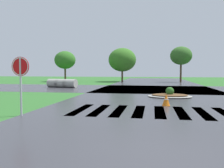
# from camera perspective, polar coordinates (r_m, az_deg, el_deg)

# --- Properties ---
(ground_plane) EXTENTS (120.00, 120.00, 0.10)m
(ground_plane) POSITION_cam_1_polar(r_m,az_deg,el_deg) (5.11, 13.27, -18.21)
(ground_plane) COLOR #2D6628
(asphalt_roadway) EXTENTS (11.22, 80.00, 0.01)m
(asphalt_roadway) POSITION_cam_1_polar(r_m,az_deg,el_deg) (14.86, 11.01, -3.74)
(asphalt_roadway) COLOR #35353A
(asphalt_roadway) RESTS_ON ground
(asphalt_cross_road) EXTENTS (90.00, 10.09, 0.01)m
(asphalt_cross_road) POSITION_cam_1_polar(r_m,az_deg,el_deg) (23.22, 10.61, -1.20)
(asphalt_cross_road) COLOR #35353A
(asphalt_cross_road) RESTS_ON ground
(crosswalk_stripes) EXTENTS (7.65, 3.25, 0.01)m
(crosswalk_stripes) POSITION_cam_1_polar(r_m,az_deg,el_deg) (10.60, 11.46, -6.59)
(crosswalk_stripes) COLOR white
(crosswalk_stripes) RESTS_ON ground
(stop_sign) EXTENTS (0.76, 0.08, 2.35)m
(stop_sign) POSITION_cam_1_polar(r_m,az_deg,el_deg) (9.98, -21.30, 2.67)
(stop_sign) COLOR #B2B5BA
(stop_sign) RESTS_ON ground
(median_island) EXTENTS (2.97, 2.30, 0.68)m
(median_island) POSITION_cam_1_polar(r_m,az_deg,el_deg) (16.54, 13.81, -2.62)
(median_island) COLOR #9E9B93
(median_island) RESTS_ON ground
(drainage_pipe_stack) EXTENTS (3.47, 1.58, 0.89)m
(drainage_pipe_stack) POSITION_cam_1_polar(r_m,az_deg,el_deg) (25.56, -12.00, 0.19)
(drainage_pipe_stack) COLOR #9E9B93
(drainage_pipe_stack) RESTS_ON ground
(traffic_cone) EXTENTS (0.40, 0.40, 0.63)m
(traffic_cone) POSITION_cam_1_polar(r_m,az_deg,el_deg) (12.34, 12.97, -3.79)
(traffic_cone) COLOR orange
(traffic_cone) RESTS_ON ground
(background_treeline) EXTENTS (42.50, 5.67, 5.43)m
(background_treeline) POSITION_cam_1_polar(r_m,az_deg,el_deg) (36.76, 14.56, 5.88)
(background_treeline) COLOR #4C3823
(background_treeline) RESTS_ON ground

